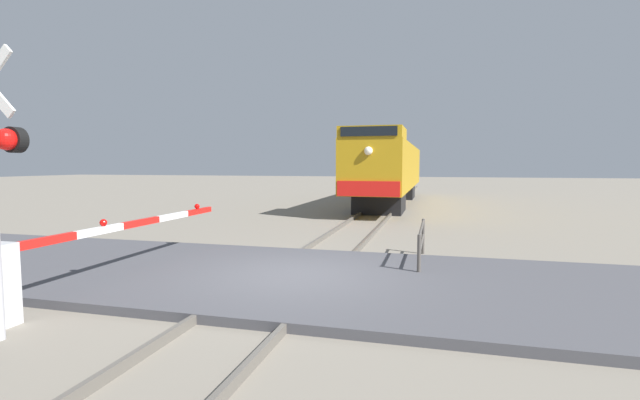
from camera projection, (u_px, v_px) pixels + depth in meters
ground_plane at (295, 282)px, 9.15m from camera, size 160.00×160.00×0.00m
rail_track_left at (262, 276)px, 9.33m from camera, size 0.08×80.00×0.15m
rail_track_right at (329, 281)px, 8.96m from camera, size 0.08×80.00×0.15m
road_surface at (295, 278)px, 9.15m from camera, size 36.00×5.43×0.16m
locomotive at (390, 169)px, 26.86m from camera, size 2.79×17.93×4.03m
crossing_gate at (55, 256)px, 7.53m from camera, size 0.36×6.83×1.36m
guard_railing at (421, 239)px, 10.65m from camera, size 0.08×2.86×0.95m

